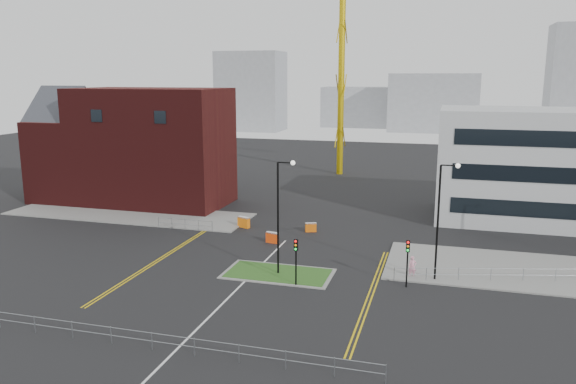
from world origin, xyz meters
The scene contains 27 objects.
ground centered at (0.00, 0.00, 0.00)m, with size 200.00×200.00×0.00m, color black.
pavement_left centered at (-20.00, 22.00, 0.06)m, with size 28.00×8.00×0.12m, color slate.
pavement_right centered at (22.00, 14.00, 0.06)m, with size 24.00×10.00×0.12m, color slate.
island_kerb centered at (2.00, 8.00, 0.04)m, with size 8.60×4.60×0.08m, color slate.
grass_island centered at (2.00, 8.00, 0.06)m, with size 8.00×4.00×0.12m, color #264E1A.
brick_building centered at (-22.97, 28.00, 6.85)m, with size 24.20×10.07×14.24m.
office_block centered at (26.01, 31.97, 6.00)m, with size 25.00×12.20×12.00m.
tower_crane centered at (3.55, 52.73, 24.67)m, with size 49.43×21.00×35.61m.
streetlamp_island centered at (2.22, 8.00, 5.41)m, with size 1.46×0.36×9.18m.
streetlamp_right_near centered at (14.22, 10.00, 5.41)m, with size 1.46×0.36×9.18m.
traffic_light_island centered at (4.00, 5.98, 2.57)m, with size 0.28×0.33×3.65m.
traffic_light_right centered at (12.00, 7.98, 2.57)m, with size 0.28×0.33×3.65m.
railing_front centered at (0.00, -6.00, 0.78)m, with size 24.05×0.05×1.10m.
railing_left centered at (-11.00, 18.00, 0.74)m, with size 6.05×0.05×1.10m.
railing_right centered at (20.50, 11.50, 0.78)m, with size 19.05×5.05×1.10m.
centre_line centered at (0.00, 2.00, 0.01)m, with size 0.15×30.00×0.01m, color silver.
yellow_left_a centered at (-9.00, 10.00, 0.01)m, with size 0.12×24.00×0.01m, color gold.
yellow_left_b centered at (-8.70, 10.00, 0.01)m, with size 0.12×24.00×0.01m, color gold.
yellow_right_a centered at (9.50, 6.00, 0.01)m, with size 0.12×20.00×0.01m, color gold.
yellow_right_b centered at (9.80, 6.00, 0.01)m, with size 0.12×20.00×0.01m, color gold.
skyline_a centered at (-40.00, 120.00, 11.00)m, with size 18.00×12.00×22.00m, color gray.
skyline_b centered at (10.00, 130.00, 8.00)m, with size 24.00×12.00×16.00m, color gray.
skyline_d centered at (-8.00, 140.00, 6.00)m, with size 30.00×12.00×12.00m, color gray.
pedestrian centered at (12.28, 10.22, 0.85)m, with size 0.62×0.41×1.71m, color pink.
barrier_left centered at (-5.50, 20.39, 0.61)m, with size 1.42×0.89×1.13m.
barrier_mid centered at (1.59, 20.69, 0.50)m, with size 1.16×0.74×0.93m.
barrier_right centered at (-1.00, 16.00, 0.56)m, with size 1.28×0.65×1.03m.
Camera 1 is at (14.34, -32.46, 15.50)m, focal length 35.00 mm.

